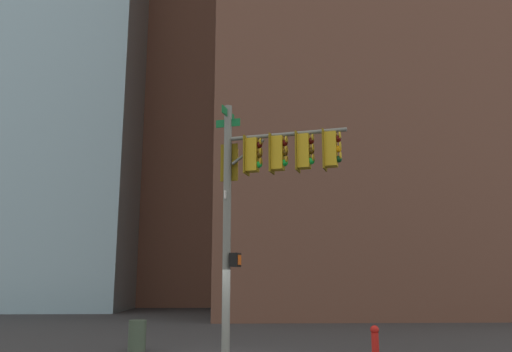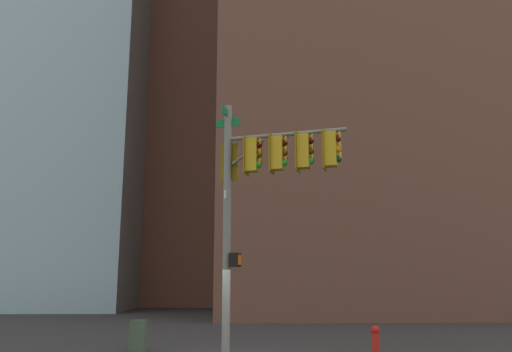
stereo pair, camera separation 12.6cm
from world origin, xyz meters
The scene contains 5 objects.
signal_pole_assembly centered at (0.13, -1.04, 5.17)m, with size 1.88×3.81×7.49m.
fire_hydrant centered at (1.12, -4.48, 0.47)m, with size 0.34×0.26×0.87m.
litter_bin centered at (2.50, 2.83, 0.47)m, with size 0.56×0.56×0.95m, color #384738.
building_brick_midblock centered at (39.97, 7.34, 21.26)m, with size 19.92×18.51×42.52m, color brown.
building_brick_farside centered at (48.51, 17.13, 20.61)m, with size 20.74×18.00×41.22m, color #4C3328.
Camera 1 is at (-14.84, -0.22, 2.16)m, focal length 36.31 mm.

